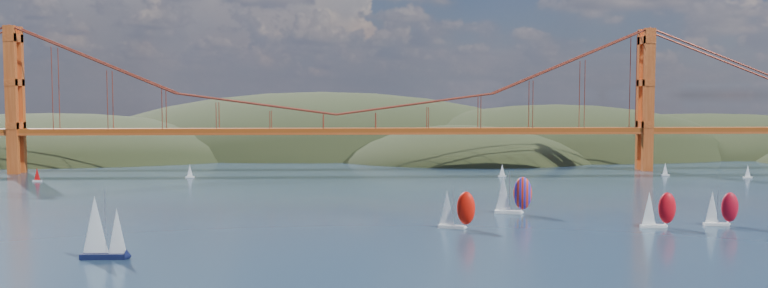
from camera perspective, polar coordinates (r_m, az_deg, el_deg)
headlands at (r=388.65m, az=3.27°, el=-2.44°), size 725.00×225.00×96.00m
bridge at (r=286.11m, az=-4.00°, el=4.31°), size 552.00×12.00×55.00m
sloop_navy at (r=143.85m, az=-20.72°, el=-6.01°), size 8.16×4.65×12.65m
racer_0 at (r=165.84m, az=5.50°, el=-4.91°), size 8.38×5.20×9.38m
racer_1 at (r=176.93m, az=20.13°, el=-4.65°), size 7.76×3.15×8.93m
racer_2 at (r=184.87m, az=24.26°, el=-4.45°), size 7.59×3.46×8.59m
racer_rwb at (r=188.13m, az=9.76°, el=-3.76°), size 9.35×5.32×10.48m
distant_boat_2 at (r=280.57m, az=-24.92°, el=-2.12°), size 3.00×2.00×4.70m
distant_boat_3 at (r=275.15m, az=-14.58°, el=-2.00°), size 3.00×2.00×4.70m
distant_boat_4 at (r=291.37m, az=20.63°, el=-1.81°), size 3.00×2.00×4.70m
distant_boat_5 at (r=294.46m, az=25.97°, el=-1.89°), size 3.00×2.00×4.70m
distant_boat_8 at (r=272.30m, az=8.99°, el=-1.98°), size 3.00×2.00×4.70m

